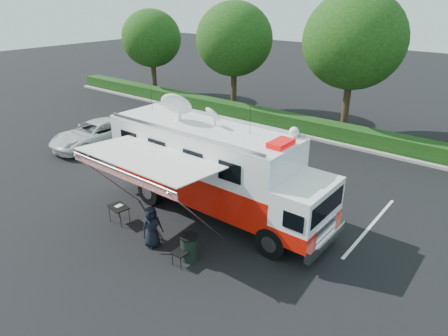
# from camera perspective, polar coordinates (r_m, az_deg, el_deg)

# --- Properties ---
(ground_plane) EXTENTS (120.00, 120.00, 0.00)m
(ground_plane) POSITION_cam_1_polar(r_m,az_deg,el_deg) (17.03, -1.06, -6.40)
(ground_plane) COLOR black
(ground_plane) RESTS_ON ground
(back_border) EXTENTS (60.00, 6.14, 8.87)m
(back_border) POSITION_cam_1_polar(r_m,az_deg,el_deg) (25.85, 20.15, 14.46)
(back_border) COLOR #9E998E
(back_border) RESTS_ON ground_plane
(stall_lines) EXTENTS (24.12, 5.50, 0.01)m
(stall_lines) POSITION_cam_1_polar(r_m,az_deg,el_deg) (19.40, 3.45, -2.44)
(stall_lines) COLOR silver
(stall_lines) RESTS_ON ground_plane
(command_truck) EXTENTS (9.87, 2.72, 4.74)m
(command_truck) POSITION_cam_1_polar(r_m,az_deg,el_deg) (16.16, -1.34, -0.06)
(command_truck) COLOR black
(command_truck) RESTS_ON ground_plane
(awning) EXTENTS (5.39, 2.77, 3.25)m
(awning) POSITION_cam_1_polar(r_m,az_deg,el_deg) (14.51, -11.23, 1.02)
(awning) COLOR silver
(awning) RESTS_ON ground_plane
(white_suv) EXTENTS (2.60, 5.51, 1.52)m
(white_suv) POSITION_cam_1_polar(r_m,az_deg,el_deg) (25.57, -17.68, 3.04)
(white_suv) COLOR silver
(white_suv) RESTS_ON ground_plane
(person) EXTENTS (0.69, 0.89, 1.61)m
(person) POSITION_cam_1_polar(r_m,az_deg,el_deg) (15.20, -10.03, -10.88)
(person) COLOR black
(person) RESTS_ON ground_plane
(folding_table) EXTENTS (0.94, 0.74, 0.72)m
(folding_table) POSITION_cam_1_polar(r_m,az_deg,el_deg) (16.59, -14.83, -5.48)
(folding_table) COLOR black
(folding_table) RESTS_ON ground_plane
(folding_chair) EXTENTS (0.50, 0.52, 1.04)m
(folding_chair) POSITION_cam_1_polar(r_m,az_deg,el_deg) (13.87, -5.93, -11.26)
(folding_chair) COLOR black
(folding_chair) RESTS_ON ground_plane
(trash_bin) EXTENTS (0.64, 0.64, 0.95)m
(trash_bin) POSITION_cam_1_polar(r_m,az_deg,el_deg) (14.11, -4.98, -11.25)
(trash_bin) COLOR black
(trash_bin) RESTS_ON ground_plane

